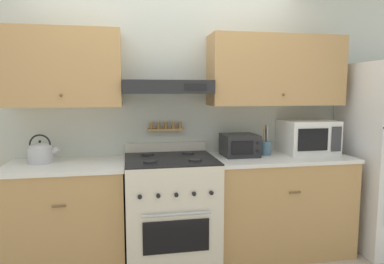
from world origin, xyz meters
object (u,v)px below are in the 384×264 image
object	(u,v)px
stove_range	(171,211)
toaster_oven	(240,145)
tea_kettle	(41,152)
utensil_crock	(265,147)
microwave	(308,137)

from	to	relation	value
stove_range	toaster_oven	size ratio (longest dim) A/B	3.20
stove_range	tea_kettle	bearing A→B (deg)	172.78
utensil_crock	toaster_oven	xyz separation A→B (m)	(-0.25, -0.00, 0.03)
tea_kettle	microwave	size ratio (longest dim) A/B	0.52
toaster_oven	tea_kettle	bearing A→B (deg)	179.94
stove_range	tea_kettle	xyz separation A→B (m)	(-1.07, 0.14, 0.53)
stove_range	utensil_crock	bearing A→B (deg)	8.41
stove_range	microwave	bearing A→B (deg)	6.44
tea_kettle	utensil_crock	distance (m)	1.99
microwave	stove_range	bearing A→B (deg)	-173.56
tea_kettle	toaster_oven	xyz separation A→B (m)	(1.74, -0.00, 0.01)
tea_kettle	stove_range	bearing A→B (deg)	-7.22
toaster_oven	stove_range	bearing A→B (deg)	-168.61
utensil_crock	toaster_oven	size ratio (longest dim) A/B	0.88
stove_range	utensil_crock	size ratio (longest dim) A/B	3.63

